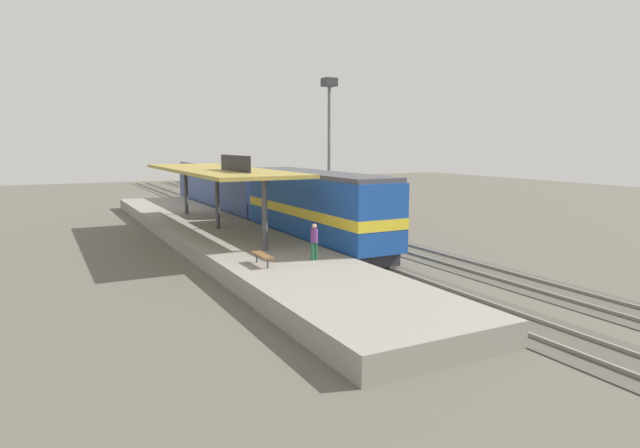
% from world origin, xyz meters
% --- Properties ---
extents(ground_plane, '(120.00, 120.00, 0.00)m').
position_xyz_m(ground_plane, '(2.00, 0.00, 0.00)').
color(ground_plane, '#5B564C').
extents(track_near, '(3.20, 110.00, 0.16)m').
position_xyz_m(track_near, '(0.00, 0.00, 0.03)').
color(track_near, '#4E4941').
rests_on(track_near, ground).
extents(track_far, '(3.20, 110.00, 0.16)m').
position_xyz_m(track_far, '(4.60, 0.00, 0.03)').
color(track_far, '#4E4941').
rests_on(track_far, ground).
extents(platform, '(6.00, 44.00, 0.90)m').
position_xyz_m(platform, '(-4.60, 0.00, 0.45)').
color(platform, gray).
rests_on(platform, ground).
extents(station_canopy, '(5.20, 18.00, 4.70)m').
position_xyz_m(station_canopy, '(-4.60, -0.09, 4.53)').
color(station_canopy, '#47474C').
rests_on(station_canopy, platform).
extents(platform_bench, '(0.44, 1.70, 0.50)m').
position_xyz_m(platform_bench, '(-6.00, -11.10, 1.34)').
color(platform_bench, '#333338').
rests_on(platform_bench, platform).
extents(locomotive, '(2.93, 14.43, 4.44)m').
position_xyz_m(locomotive, '(0.00, -4.64, 2.41)').
color(locomotive, '#28282D').
rests_on(locomotive, track_near).
extents(passenger_carriage_single, '(2.90, 20.00, 4.24)m').
position_xyz_m(passenger_carriage_single, '(0.00, 13.36, 2.31)').
color(passenger_carriage_single, '#28282D').
rests_on(passenger_carriage_single, track_near).
extents(light_mast, '(1.10, 1.10, 11.70)m').
position_xyz_m(light_mast, '(7.80, 7.95, 8.40)').
color(light_mast, slate).
rests_on(light_mast, ground).
extents(person_waiting, '(0.34, 0.34, 1.71)m').
position_xyz_m(person_waiting, '(-3.46, -11.23, 1.85)').
color(person_waiting, '#23603D').
rests_on(person_waiting, platform).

